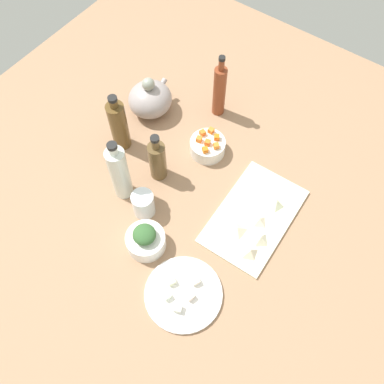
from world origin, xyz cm
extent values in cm
cube|color=#9C7657|center=(0.00, 0.00, 1.50)|extent=(190.00, 190.00, 3.00)
cube|color=white|center=(6.50, -20.00, 3.50)|extent=(36.66, 23.30, 1.00)
cylinder|color=white|center=(-27.44, -16.60, 3.60)|extent=(22.98, 22.98, 1.20)
cylinder|color=white|center=(-21.44, 2.02, 5.96)|extent=(12.16, 12.16, 5.91)
cylinder|color=white|center=(19.12, 7.03, 5.70)|extent=(12.35, 12.35, 5.40)
ellipsoid|color=#9D9291|center=(22.43, 34.95, 8.86)|extent=(16.35, 15.77, 11.73)
sphere|color=gray|center=(22.43, 34.95, 16.56)|extent=(4.58, 4.58, 4.58)
cylinder|color=#9D9291|center=(29.38, 34.95, 10.33)|extent=(5.38, 2.00, 3.93)
cylinder|color=brown|center=(1.70, 15.14, 10.69)|extent=(5.77, 5.77, 15.38)
cylinder|color=brown|center=(1.70, 15.14, 20.24)|extent=(2.60, 2.60, 3.72)
cylinder|color=black|center=(1.70, 15.14, 22.69)|extent=(2.89, 2.89, 1.20)
cylinder|color=silver|center=(-10.63, 20.29, 14.07)|extent=(6.15, 6.15, 22.13)
cylinder|color=silver|center=(-10.63, 20.29, 26.59)|extent=(2.77, 2.77, 2.92)
cylinder|color=black|center=(-10.63, 20.29, 28.66)|extent=(3.08, 3.08, 1.20)
cylinder|color=brown|center=(4.21, 33.56, 12.85)|extent=(6.13, 6.13, 19.69)
cylinder|color=brown|center=(4.21, 33.56, 24.18)|extent=(2.76, 2.76, 2.98)
cylinder|color=black|center=(4.21, 33.56, 26.28)|extent=(3.07, 3.07, 1.20)
cylinder|color=brown|center=(36.56, 14.28, 13.40)|extent=(4.55, 4.55, 20.79)
cylinder|color=brown|center=(36.56, 14.28, 25.97)|extent=(2.05, 2.05, 4.35)
cylinder|color=black|center=(36.56, 14.28, 28.74)|extent=(2.27, 2.27, 1.20)
cylinder|color=white|center=(-12.37, 10.16, 7.61)|extent=(7.13, 7.13, 9.22)
cube|color=orange|center=(18.27, 6.61, 9.30)|extent=(2.28, 2.28, 1.80)
cube|color=orange|center=(22.00, 5.33, 9.30)|extent=(2.49, 2.49, 1.80)
cube|color=orange|center=(18.84, 3.40, 9.30)|extent=(2.54, 2.54, 1.80)
cube|color=orange|center=(20.69, 10.38, 9.30)|extent=(2.34, 2.34, 1.80)
cube|color=orange|center=(17.74, 9.75, 9.30)|extent=(2.20, 2.20, 1.80)
cube|color=orange|center=(15.34, 5.53, 9.30)|extent=(2.53, 2.53, 1.80)
cube|color=orange|center=(23.22, 8.52, 9.30)|extent=(1.82, 1.82, 1.80)
ellipsoid|color=#356031|center=(-21.44, 2.02, 11.01)|extent=(9.22, 9.26, 4.19)
cube|color=#F8DFCB|center=(-27.20, -18.81, 5.30)|extent=(2.78, 2.78, 2.20)
cube|color=white|center=(-31.05, -13.28, 5.30)|extent=(2.72, 2.72, 2.20)
cube|color=white|center=(-26.84, -11.76, 5.30)|extent=(2.97, 2.97, 2.20)
cube|color=white|center=(-22.62, -17.48, 5.30)|extent=(2.98, 2.98, 2.20)
cube|color=white|center=(-32.08, -18.07, 5.30)|extent=(2.87, 2.87, 2.20)
pyramid|color=beige|center=(0.13, -26.15, 5.59)|extent=(4.71, 4.62, 3.19)
pyramid|color=beige|center=(5.38, -22.50, 5.21)|extent=(4.70, 5.01, 2.43)
pyramid|color=beige|center=(-5.58, -25.87, 5.47)|extent=(5.55, 5.26, 2.95)
pyramid|color=beige|center=(-1.35, -18.48, 5.13)|extent=(6.89, 6.89, 2.27)
pyramid|color=beige|center=(13.70, -23.85, 5.44)|extent=(5.36, 5.39, 2.88)
camera|label=1|loc=(-54.69, -39.28, 125.74)|focal=39.47mm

